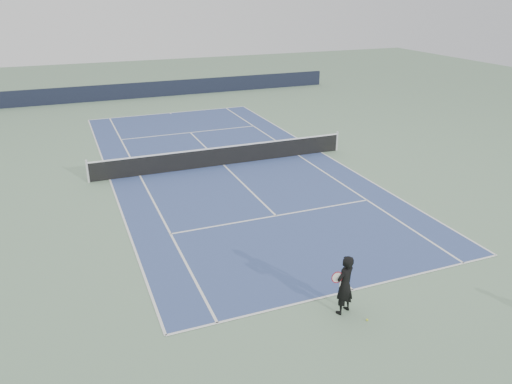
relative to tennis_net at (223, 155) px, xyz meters
name	(u,v)px	position (x,y,z in m)	size (l,w,h in m)	color
ground	(224,165)	(0.00, 0.00, -0.50)	(80.00, 80.00, 0.00)	gray
court_surface	(224,165)	(0.00, 0.00, -0.50)	(10.97, 23.77, 0.01)	#35497F
tennis_net	(223,155)	(0.00, 0.00, 0.00)	(12.90, 0.10, 1.07)	silver
windscreen_far	(153,89)	(0.00, 17.88, 0.10)	(30.00, 0.25, 1.20)	black
tennis_player	(345,285)	(-0.80, -12.66, 0.36)	(0.84, 0.67, 1.72)	black
tennis_ball	(367,320)	(-0.41, -13.25, -0.47)	(0.06, 0.06, 0.06)	#D3E32E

